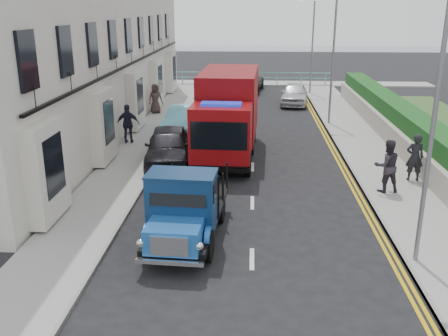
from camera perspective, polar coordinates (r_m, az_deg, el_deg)
ground at (r=15.44m, az=3.24°, el=-6.80°), size 120.00×120.00×0.00m
pavement_west at (r=24.43m, az=-9.00°, el=2.65°), size 2.40×38.00×0.12m
pavement_east at (r=24.48m, az=15.81°, el=2.21°), size 2.60×38.00×0.12m
promenade at (r=43.48m, az=3.35°, el=9.64°), size 30.00×2.50×0.12m
sea_plane at (r=74.28m, az=3.37°, el=13.15°), size 120.00×120.00×0.00m
garden_east at (r=24.77m, az=20.30°, el=3.96°), size 1.45×28.00×1.75m
seafront_railing at (r=42.61m, az=3.36°, el=10.17°), size 13.00×0.08×1.11m
lamp_near at (r=12.97m, az=22.42°, el=5.63°), size 1.23×0.18×7.00m
lamp_mid at (r=28.43m, az=12.13°, el=12.73°), size 1.23×0.18×7.00m
lamp_far at (r=38.31m, az=9.91°, el=14.18°), size 1.23×0.18×7.00m
bedford_lorry at (r=13.94m, az=-4.64°, el=-5.12°), size 2.12×4.76×2.20m
red_lorry at (r=22.19m, az=0.42°, el=6.39°), size 2.66×7.16×3.70m
parked_car_front at (r=21.31m, az=-6.38°, el=2.49°), size 2.36×4.80×1.57m
parked_car_mid at (r=26.29m, az=-4.57°, el=5.43°), size 2.07×4.57×1.45m
parked_car_rear at (r=31.31m, az=-1.45°, el=7.55°), size 2.64×5.22×1.45m
seafront_car_left at (r=39.85m, az=2.63°, el=9.79°), size 2.92×5.26×1.39m
seafront_car_right at (r=34.60m, az=8.04°, el=8.41°), size 2.19×4.46×1.46m
pedestrian_east_near at (r=20.13m, az=20.97°, el=1.15°), size 0.68×0.46×1.81m
pedestrian_east_far at (r=18.57m, az=18.12°, el=0.24°), size 1.02×0.84×1.91m
pedestrian_west_near at (r=24.47m, az=-10.90°, el=4.98°), size 1.13×0.55×1.87m
pedestrian_west_far at (r=31.15m, az=-7.85°, el=7.87°), size 1.04×0.94×1.79m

